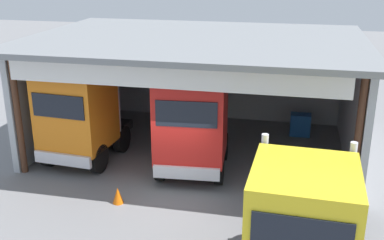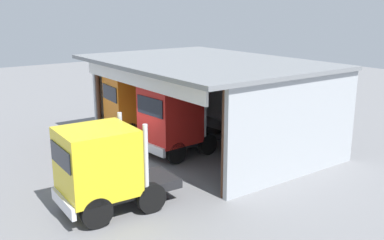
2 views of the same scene
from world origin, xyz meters
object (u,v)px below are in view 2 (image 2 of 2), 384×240
Objects in this scene: oil_drum at (235,121)px; truck_red_left_bay at (173,118)px; traffic_cone at (109,150)px; truck_orange_center_right_bay at (132,104)px; tool_cart at (296,147)px; truck_yellow_center_left_bay at (103,167)px.

truck_red_left_bay is at bearing -71.51° from oil_drum.
oil_drum is 8.72m from traffic_cone.
truck_red_left_bay is 3.73m from traffic_cone.
tool_cart is (8.35, 4.83, -1.42)m from truck_orange_center_right_bay.
truck_red_left_bay is at bearing -176.54° from truck_orange_center_right_bay.
truck_orange_center_right_bay is at bearing -149.95° from tool_cart.
traffic_cone is (-5.75, 2.93, -1.48)m from truck_yellow_center_left_bay.
truck_red_left_bay is at bearing 55.67° from traffic_cone.
traffic_cone is at bearing -89.17° from oil_drum.
tool_cart is at bearing -145.52° from truck_orange_center_right_bay.
oil_drum is at bearing 169.76° from tool_cart.
truck_yellow_center_left_bay reaches higher than oil_drum.
truck_red_left_bay is 6.87m from truck_yellow_center_left_bay.
truck_orange_center_right_bay is 6.55m from oil_drum.
truck_yellow_center_left_bay is 4.96× the size of oil_drum.
truck_red_left_bay reaches higher than truck_orange_center_right_bay.
truck_orange_center_right_bay is 10.10m from truck_yellow_center_left_bay.
oil_drum is at bearing -76.09° from truck_red_left_bay.
truck_orange_center_right_bay is at bearing 132.23° from traffic_cone.
truck_orange_center_right_bay is at bearing -5.55° from truck_red_left_bay.
truck_orange_center_right_bay is 0.98× the size of truck_red_left_bay.
traffic_cone is (0.13, -8.72, -0.19)m from oil_drum.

